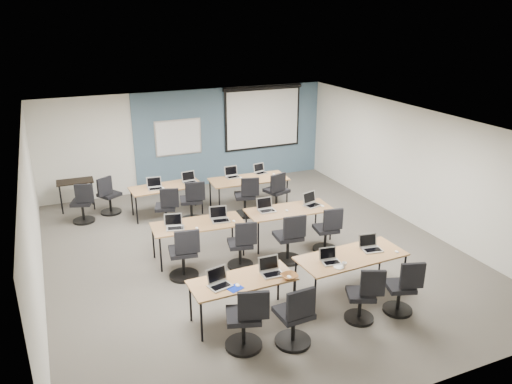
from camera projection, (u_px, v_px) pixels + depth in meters
name	position (u px, v px, depth m)	size (l,w,h in m)	color
floor	(253.00, 252.00, 10.29)	(8.00, 9.00, 0.02)	#6B6354
ceiling	(252.00, 123.00, 9.36)	(8.00, 9.00, 0.02)	white
wall_back	(188.00, 139.00, 13.70)	(8.00, 0.04, 2.70)	beige
wall_front	(400.00, 310.00, 5.95)	(8.00, 0.04, 2.70)	beige
wall_left	(33.00, 224.00, 8.33)	(0.04, 9.00, 2.70)	beige
wall_right	(414.00, 167.00, 11.32)	(0.04, 9.00, 2.70)	beige
blue_accent_panel	(231.00, 135.00, 14.14)	(5.50, 0.04, 2.70)	#3D5977
whiteboard	(178.00, 137.00, 13.49)	(1.28, 0.03, 0.98)	silver
projector_screen	(263.00, 114.00, 14.25)	(2.40, 0.10, 1.82)	black
training_table_front_left	(242.00, 282.00, 7.85)	(1.67, 0.70, 0.73)	#936133
training_table_front_right	(351.00, 258.00, 8.60)	(1.92, 0.80, 0.73)	olive
training_table_mid_left	(198.00, 226.00, 9.88)	(1.81, 0.75, 0.73)	brown
training_table_mid_right	(289.00, 211.00, 10.58)	(1.83, 0.76, 0.73)	#A65B2B
training_table_back_left	(166.00, 188.00, 11.95)	(1.70, 0.71, 0.73)	brown
training_table_back_right	(249.00, 180.00, 12.48)	(1.94, 0.81, 0.73)	#996330
laptop_0	(219.00, 281.00, 7.65)	(0.34, 0.29, 0.26)	#BABABD
mouse_0	(238.00, 285.00, 7.64)	(0.06, 0.10, 0.03)	white
task_chair_0	(246.00, 323.00, 7.24)	(0.57, 0.56, 1.03)	black
laptop_1	(271.00, 270.00, 7.99)	(0.34, 0.29, 0.26)	silver
mouse_1	(289.00, 277.00, 7.88)	(0.06, 0.10, 0.04)	white
task_chair_1	(295.00, 320.00, 7.32)	(0.55, 0.55, 1.03)	black
laptop_2	(330.00, 259.00, 8.35)	(0.30, 0.26, 0.23)	silver
mouse_2	(345.00, 263.00, 8.31)	(0.06, 0.10, 0.03)	white
task_chair_2	(363.00, 299.00, 7.91)	(0.51, 0.48, 0.96)	black
laptop_3	(371.00, 246.00, 8.79)	(0.34, 0.29, 0.26)	#BDBDBD
mouse_3	(397.00, 252.00, 8.70)	(0.06, 0.09, 0.03)	white
task_chair_3	(402.00, 291.00, 8.12)	(0.50, 0.49, 0.97)	black
laptop_4	(174.00, 225.00, 9.65)	(0.35, 0.29, 0.26)	#A9A9AA
mouse_4	(197.00, 228.00, 9.64)	(0.05, 0.09, 0.03)	white
task_chair_4	(184.00, 257.00, 9.17)	(0.56, 0.56, 1.03)	black
laptop_5	(220.00, 217.00, 10.00)	(0.36, 0.30, 0.27)	#ACACAC
mouse_5	(234.00, 221.00, 9.96)	(0.06, 0.09, 0.03)	white
task_chair_5	(242.00, 248.00, 9.56)	(0.51, 0.51, 0.99)	black
laptop_6	(266.00, 208.00, 10.48)	(0.34, 0.29, 0.26)	#A9A9A9
mouse_6	(287.00, 210.00, 10.47)	(0.06, 0.09, 0.03)	white
task_chair_6	(289.00, 242.00, 9.77)	(0.56, 0.56, 1.04)	black
laptop_7	(311.00, 202.00, 10.77)	(0.36, 0.30, 0.27)	#A2A3AB
mouse_7	(323.00, 206.00, 10.71)	(0.06, 0.10, 0.04)	white
task_chair_7	(327.00, 233.00, 10.21)	(0.50, 0.50, 0.99)	black
laptop_8	(155.00, 186.00, 11.76)	(0.34, 0.29, 0.26)	silver
mouse_8	(163.00, 188.00, 11.77)	(0.06, 0.10, 0.04)	white
task_chair_8	(167.00, 211.00, 11.32)	(0.52, 0.51, 0.99)	black
laptop_9	(189.00, 180.00, 12.19)	(0.34, 0.29, 0.26)	#AAAAB1
mouse_9	(202.00, 185.00, 12.01)	(0.06, 0.10, 0.04)	white
task_chair_9	(192.00, 205.00, 11.63)	(0.56, 0.56, 1.03)	black
laptop_10	(232.00, 174.00, 12.58)	(0.34, 0.29, 0.26)	#A0A1AC
mouse_10	(241.00, 178.00, 12.51)	(0.06, 0.09, 0.03)	white
task_chair_10	(246.00, 200.00, 11.97)	(0.53, 0.53, 1.01)	black
laptop_11	(260.00, 171.00, 12.88)	(0.31, 0.27, 0.24)	silver
mouse_11	(274.00, 174.00, 12.78)	(0.06, 0.10, 0.04)	white
task_chair_11	(277.00, 195.00, 12.22)	(0.57, 0.56, 1.03)	black
blue_mousepad	(235.00, 288.00, 7.58)	(0.23, 0.19, 0.01)	#0720A0
snack_bowl	(290.00, 276.00, 7.85)	(0.31, 0.31, 0.08)	brown
snack_plate	(339.00, 267.00, 8.20)	(0.18, 0.18, 0.01)	white
coffee_cup	(344.00, 265.00, 8.19)	(0.06, 0.06, 0.06)	silver
utility_table	(75.00, 185.00, 12.29)	(0.87, 0.48, 0.75)	black
spare_chair_a	(109.00, 198.00, 12.09)	(0.56, 0.50, 0.98)	black
spare_chair_b	(83.00, 206.00, 11.60)	(0.52, 0.51, 0.99)	black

